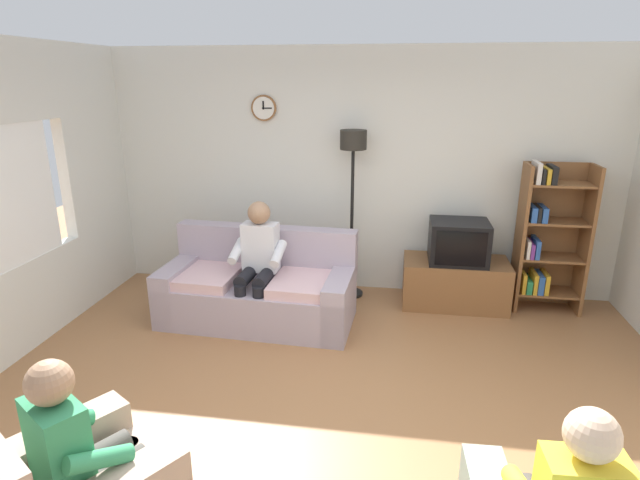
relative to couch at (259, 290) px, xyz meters
name	(u,v)px	position (x,y,z in m)	size (l,w,h in m)	color
ground_plane	(326,427)	(0.92, -1.59, -0.31)	(12.00, 12.00, 0.00)	#9E6B42
back_wall_assembly	(360,173)	(0.92, 1.07, 1.04)	(6.20, 0.17, 2.70)	silver
couch	(259,290)	(0.00, 0.00, 0.00)	(1.94, 0.97, 0.90)	#A899A8
tv_stand	(455,283)	(2.00, 0.66, -0.06)	(1.10, 0.56, 0.51)	brown
tv	(459,242)	(2.00, 0.64, 0.41)	(0.60, 0.49, 0.44)	black
bookshelf	(547,238)	(2.90, 0.73, 0.47)	(0.68, 0.36, 1.58)	brown
floor_lamp	(353,168)	(0.86, 0.76, 1.14)	(0.28, 0.28, 1.85)	black
person_on_couch	(257,258)	(0.03, -0.11, 0.39)	(0.53, 0.55, 1.24)	silver
person_in_left_armchair	(80,445)	(-0.18, -2.70, 0.29)	(0.61, 0.64, 1.12)	#338C59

